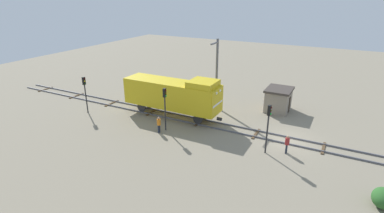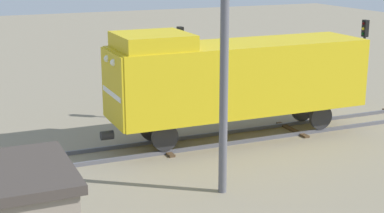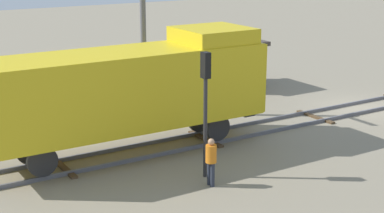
{
  "view_description": "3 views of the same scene",
  "coord_description": "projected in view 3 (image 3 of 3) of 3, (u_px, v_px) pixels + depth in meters",
  "views": [
    {
      "loc": [
        -26.82,
        -3.77,
        13.34
      ],
      "look_at": [
        -0.09,
        10.33,
        1.72
      ],
      "focal_mm": 28.0,
      "sensor_mm": 36.0,
      "label": 1
    },
    {
      "loc": [
        21.47,
        1.47,
        7.81
      ],
      "look_at": [
        -1.39,
        11.36,
        1.25
      ],
      "focal_mm": 55.0,
      "sensor_mm": 36.0,
      "label": 2
    },
    {
      "loc": [
        -19.82,
        22.36,
        8.0
      ],
      "look_at": [
        0.32,
        9.89,
        1.47
      ],
      "focal_mm": 55.0,
      "sensor_mm": 36.0,
      "label": 3
    }
  ],
  "objects": [
    {
      "name": "ground_plane",
      "position": [
        361.0,
        109.0,
        29.72
      ],
      "size": [
        113.0,
        113.0,
        0.0
      ],
      "primitive_type": "plane",
      "color": "gray"
    },
    {
      "name": "railway_track",
      "position": [
        361.0,
        107.0,
        29.7
      ],
      "size": [
        2.4,
        75.33,
        0.16
      ],
      "color": "#595960",
      "rests_on": "ground"
    },
    {
      "name": "locomotive",
      "position": [
        133.0,
        86.0,
        22.52
      ],
      "size": [
        2.9,
        11.6,
        4.6
      ],
      "color": "gold",
      "rests_on": "railway_track"
    },
    {
      "name": "traffic_signal_mid",
      "position": [
        206.0,
        92.0,
        20.2
      ],
      "size": [
        0.32,
        0.34,
        4.5
      ],
      "color": "#262628",
      "rests_on": "ground"
    },
    {
      "name": "worker_by_signal",
      "position": [
        211.0,
        158.0,
        19.96
      ],
      "size": [
        0.38,
        0.38,
        1.7
      ],
      "rotation": [
        0.0,
        0.0,
        5.38
      ],
      "color": "#262B38",
      "rests_on": "ground"
    },
    {
      "name": "catenary_mast",
      "position": [
        144.0,
        23.0,
        27.67
      ],
      "size": [
        1.94,
        0.28,
        8.37
      ],
      "color": "#595960",
      "rests_on": "ground"
    },
    {
      "name": "relay_hut",
      "position": [
        231.0,
        63.0,
        34.11
      ],
      "size": [
        3.5,
        2.9,
        2.74
      ],
      "color": "gray",
      "rests_on": "ground"
    }
  ]
}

